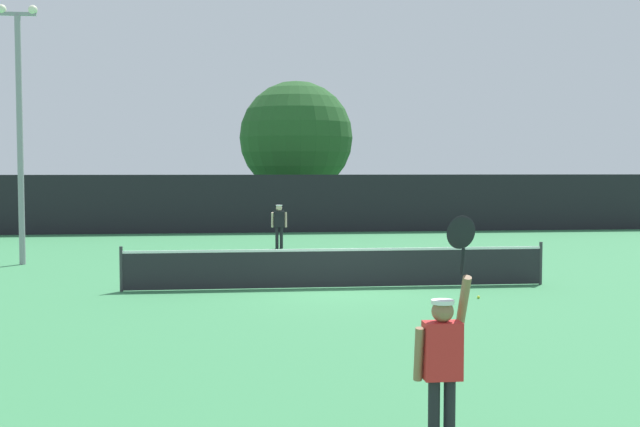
{
  "coord_description": "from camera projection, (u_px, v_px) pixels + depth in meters",
  "views": [
    {
      "loc": [
        -2.54,
        -18.88,
        2.89
      ],
      "look_at": [
        -0.14,
        2.53,
        1.67
      ],
      "focal_mm": 44.22,
      "sensor_mm": 36.0,
      "label": 1
    }
  ],
  "objects": [
    {
      "name": "ground_plane",
      "position": [
        337.0,
        288.0,
        19.18
      ],
      "size": [
        120.0,
        120.0,
        0.0
      ],
      "primitive_type": "plane",
      "color": "#387F4C"
    },
    {
      "name": "tennis_net",
      "position": [
        337.0,
        267.0,
        19.15
      ],
      "size": [
        10.38,
        0.08,
        1.07
      ],
      "color": "#232328",
      "rests_on": "ground"
    },
    {
      "name": "perimeter_fence",
      "position": [
        288.0,
        204.0,
        35.89
      ],
      "size": [
        36.0,
        0.12,
        2.64
      ],
      "primitive_type": "cube",
      "color": "black",
      "rests_on": "ground"
    },
    {
      "name": "player_serving",
      "position": [
        443.0,
        353.0,
        7.88
      ],
      "size": [
        0.68,
        0.38,
        2.42
      ],
      "color": "red",
      "rests_on": "ground"
    },
    {
      "name": "player_receiving",
      "position": [
        279.0,
        222.0,
        28.58
      ],
      "size": [
        0.57,
        0.23,
        1.59
      ],
      "rotation": [
        0.0,
        0.0,
        3.14
      ],
      "color": "black",
      "rests_on": "ground"
    },
    {
      "name": "tennis_ball",
      "position": [
        479.0,
        297.0,
        17.58
      ],
      "size": [
        0.07,
        0.07,
        0.07
      ],
      "primitive_type": "sphere",
      "color": "#CCE033",
      "rests_on": "ground"
    },
    {
      "name": "light_pole",
      "position": [
        20.0,
        117.0,
        23.64
      ],
      "size": [
        1.18,
        0.28,
        7.79
      ],
      "color": "gray",
      "rests_on": "ground"
    },
    {
      "name": "large_tree",
      "position": [
        296.0,
        138.0,
        41.32
      ],
      "size": [
        5.94,
        5.94,
        7.5
      ],
      "color": "brown",
      "rests_on": "ground"
    },
    {
      "name": "parked_car_near",
      "position": [
        232.0,
        207.0,
        43.72
      ],
      "size": [
        2.1,
        4.29,
        1.69
      ],
      "rotation": [
        0.0,
        0.0,
        0.05
      ],
      "color": "navy",
      "rests_on": "ground"
    },
    {
      "name": "parked_car_mid",
      "position": [
        453.0,
        207.0,
        43.81
      ],
      "size": [
        2.25,
        4.35,
        1.69
      ],
      "rotation": [
        0.0,
        0.0,
        0.09
      ],
      "color": "#B7B7BC",
      "rests_on": "ground"
    }
  ]
}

